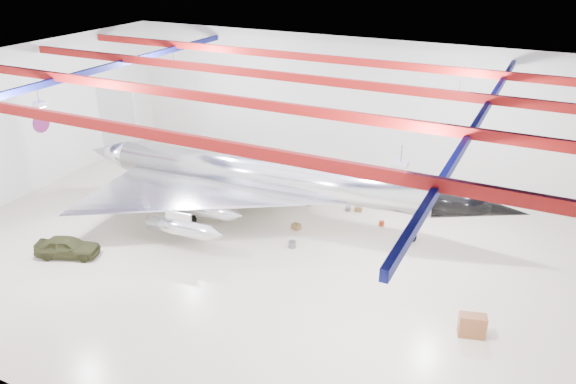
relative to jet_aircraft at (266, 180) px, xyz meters
The scene contains 16 objects.
floor 5.46m from the jet_aircraft, 68.24° to the right, with size 40.00×40.00×0.00m, color beige.
wall_back 11.12m from the jet_aircraft, 80.73° to the left, with size 40.00×40.00×0.00m, color silver.
wall_left 18.97m from the jet_aircraft, 166.59° to the right, with size 30.00×30.00×0.00m, color silver.
ceiling 9.44m from the jet_aircraft, 68.24° to the right, with size 40.00×40.00×0.00m, color #0A0F38.
ceiling_structure 8.86m from the jet_aircraft, 68.24° to the right, with size 39.50×29.50×1.08m.
wall_roundel 18.48m from the jet_aircraft, behind, with size 1.50×1.50×0.10m, color #B21414.
jet_aircraft is the anchor object (origin of this frame).
jeep 13.37m from the jet_aircraft, 129.76° to the right, with size 1.55×3.84×1.31m, color #33361B.
desk 16.84m from the jet_aircraft, 24.81° to the right, with size 1.30×0.65×1.19m, color brown.
toolbox_red 4.40m from the jet_aircraft, 59.19° to the left, with size 0.47×0.38×0.33m, color #982C0F.
engine_drum 5.33m from the jet_aircraft, 41.71° to the right, with size 0.47×0.47×0.42m, color #59595B.
parts_bin 7.09m from the jet_aircraft, 33.49° to the left, with size 0.51×0.41×0.36m, color olive.
crate_small 8.26m from the jet_aircraft, 146.13° to the left, with size 0.43×0.34×0.30m, color #59595B.
tool_chest 8.42m from the jet_aircraft, 16.38° to the left, with size 0.36×0.36×0.32m, color #982C0F.
oil_barrel 3.81m from the jet_aircraft, 16.62° to the right, with size 0.54×0.43×0.38m, color olive.
spares_box 6.43m from the jet_aircraft, 34.80° to the left, with size 0.37×0.37×0.33m, color #59595B.
Camera 1 is at (15.13, -26.62, 17.93)m, focal length 35.00 mm.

